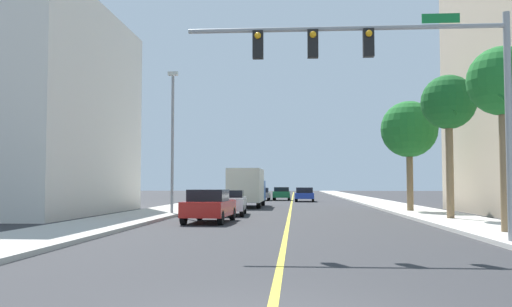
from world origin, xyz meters
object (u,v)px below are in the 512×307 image
at_px(traffic_signal_mast, 399,70).
at_px(palm_far, 409,130).
at_px(car_white, 229,202).
at_px(car_blue, 305,194).
at_px(car_red, 209,206).
at_px(delivery_truck, 247,187).
at_px(street_lamp, 173,134).
at_px(car_gray, 261,194).
at_px(car_green, 282,193).
at_px(palm_mid, 449,104).
at_px(palm_near, 502,84).

distance_m(traffic_signal_mast, palm_far, 18.80).
height_order(palm_far, car_white, palm_far).
distance_m(traffic_signal_mast, car_blue, 40.38).
relative_size(traffic_signal_mast, car_red, 2.15).
height_order(traffic_signal_mast, delivery_truck, traffic_signal_mast).
height_order(street_lamp, car_gray, street_lamp).
distance_m(traffic_signal_mast, car_green, 44.73).
distance_m(car_white, car_red, 6.05).
bearing_deg(palm_far, car_green, 108.27).
bearing_deg(street_lamp, palm_mid, -14.69).
relative_size(palm_far, car_green, 1.76).
bearing_deg(palm_near, car_gray, 105.01).
xyz_separation_m(traffic_signal_mast, car_red, (-7.05, 9.03, -4.36)).
bearing_deg(palm_far, traffic_signal_mast, -102.32).
bearing_deg(car_red, car_blue, 83.45).
bearing_deg(car_white, car_gray, 87.23).
xyz_separation_m(palm_near, palm_far, (-0.10, 15.23, -0.12)).
bearing_deg(palm_far, delivery_truck, 144.68).
height_order(car_white, car_gray, car_white).
height_order(palm_far, car_green, palm_far).
height_order(palm_mid, car_red, palm_mid).
bearing_deg(street_lamp, palm_far, 15.32).
bearing_deg(car_white, delivery_truck, 86.91).
xyz_separation_m(palm_mid, delivery_truck, (-11.12, 15.26, -4.07)).
bearing_deg(palm_near, car_green, 101.88).
height_order(palm_mid, palm_far, palm_mid).
height_order(street_lamp, palm_mid, street_lamp).
xyz_separation_m(car_blue, delivery_truck, (-4.65, -14.08, 0.84)).
relative_size(street_lamp, car_gray, 1.75).
relative_size(car_green, car_white, 0.88).
distance_m(palm_mid, car_red, 12.51).
bearing_deg(palm_far, car_gray, 113.00).
height_order(car_green, car_white, car_green).
xyz_separation_m(street_lamp, car_gray, (3.23, 29.33, -3.89)).
distance_m(palm_far, car_white, 12.16).
xyz_separation_m(traffic_signal_mast, car_white, (-6.85, 15.08, -4.39)).
relative_size(car_blue, car_red, 1.01).
bearing_deg(car_blue, car_green, 121.49).
bearing_deg(car_gray, palm_near, -75.74).
bearing_deg(car_white, car_red, -94.57).
distance_m(car_green, delivery_truck, 18.43).
height_order(street_lamp, car_white, street_lamp).
xyz_separation_m(car_red, delivery_truck, (0.28, 16.97, 0.79)).
relative_size(palm_near, palm_mid, 0.93).
xyz_separation_m(palm_far, car_green, (-8.56, 25.91, -4.39)).
xyz_separation_m(palm_near, car_white, (-10.96, 11.94, -4.51)).
bearing_deg(car_white, traffic_signal_mast, -68.26).
distance_m(palm_mid, delivery_truck, 19.31).
relative_size(traffic_signal_mast, car_white, 2.17).
relative_size(palm_near, delivery_truck, 0.81).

